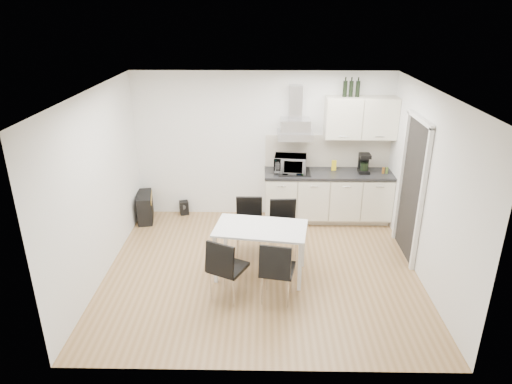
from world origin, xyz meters
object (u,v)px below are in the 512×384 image
at_px(chair_near_right, 277,270).
at_px(guitar_amp, 145,207).
at_px(dining_table, 261,233).
at_px(chair_far_left, 249,228).
at_px(kitchenette, 330,176).
at_px(chair_far_right, 284,230).
at_px(floor_speaker, 184,208).
at_px(chair_near_left, 228,268).

height_order(chair_near_right, guitar_amp, chair_near_right).
bearing_deg(chair_near_right, guitar_amp, 145.67).
distance_m(dining_table, chair_far_left, 0.66).
bearing_deg(guitar_amp, kitchenette, -10.19).
bearing_deg(dining_table, chair_far_left, 115.75).
bearing_deg(chair_far_right, kitchenette, -126.28).
distance_m(kitchenette, chair_near_right, 2.66).
relative_size(dining_table, chair_far_left, 1.54).
relative_size(dining_table, chair_near_right, 1.54).
xyz_separation_m(kitchenette, chair_far_right, (-0.85, -1.32, -0.39)).
distance_m(dining_table, floor_speaker, 2.52).
bearing_deg(chair_near_right, dining_table, 121.53).
xyz_separation_m(guitar_amp, floor_speaker, (0.66, 0.25, -0.12)).
distance_m(kitchenette, floor_speaker, 2.73).
distance_m(chair_far_left, chair_near_left, 1.19).
bearing_deg(chair_far_left, dining_table, 107.59).
relative_size(chair_far_right, floor_speaker, 3.42).
distance_m(dining_table, chair_near_right, 0.68).
xyz_separation_m(chair_far_right, chair_near_left, (-0.76, -1.08, 0.00)).
xyz_separation_m(dining_table, guitar_amp, (-2.09, 1.76, -0.41)).
bearing_deg(chair_far_right, floor_speaker, -43.51).
distance_m(dining_table, chair_far_right, 0.66).
bearing_deg(dining_table, chair_far_right, 64.65).
xyz_separation_m(kitchenette, floor_speaker, (-2.63, 0.17, -0.70)).
relative_size(chair_far_right, chair_near_right, 1.00).
bearing_deg(guitar_amp, chair_near_left, -65.88).
relative_size(dining_table, floor_speaker, 5.27).
height_order(dining_table, floor_speaker, dining_table).
height_order(dining_table, chair_far_left, chair_far_left).
distance_m(chair_near_left, floor_speaker, 2.79).
bearing_deg(kitchenette, dining_table, -122.99).
bearing_deg(guitar_amp, chair_far_left, -43.03).
xyz_separation_m(chair_far_right, floor_speaker, (-1.78, 1.49, -0.31)).
relative_size(chair_near_left, chair_near_right, 1.00).
distance_m(dining_table, chair_near_left, 0.74).
relative_size(chair_far_left, floor_speaker, 3.42).
height_order(dining_table, chair_near_right, chair_near_right).
distance_m(kitchenette, chair_far_right, 1.62).
relative_size(dining_table, chair_far_right, 1.54).
bearing_deg(floor_speaker, chair_far_left, -67.10).
relative_size(chair_near_left, floor_speaker, 3.42).
bearing_deg(dining_table, floor_speaker, 133.95).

